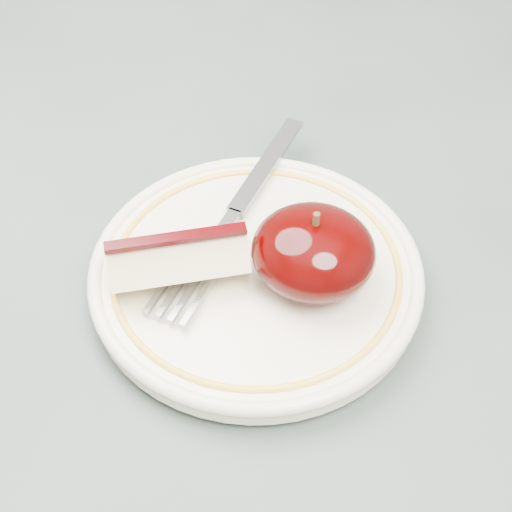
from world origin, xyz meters
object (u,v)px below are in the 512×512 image
(fork, at_px, (234,214))
(plate, at_px, (256,271))
(table, at_px, (286,410))
(apple_half, at_px, (313,252))

(fork, bearing_deg, plate, -136.94)
(table, distance_m, plate, 0.11)
(table, bearing_deg, fork, 130.99)
(table, relative_size, fork, 4.50)
(apple_half, bearing_deg, plate, -176.23)
(plate, bearing_deg, apple_half, 3.77)
(table, distance_m, apple_half, 0.13)
(apple_half, xyz_separation_m, fork, (-0.06, 0.03, -0.02))
(plate, height_order, apple_half, apple_half)
(table, relative_size, plate, 4.38)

